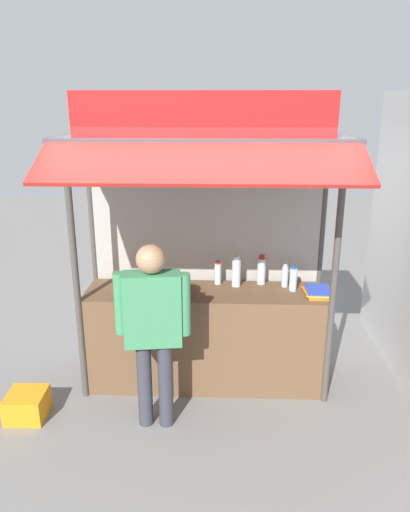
# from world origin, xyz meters

# --- Properties ---
(ground_plane) EXTENTS (20.00, 20.00, 0.00)m
(ground_plane) POSITION_xyz_m (0.00, 0.00, 0.00)
(ground_plane) COLOR slate
(stall_counter) EXTENTS (2.26, 0.58, 0.97)m
(stall_counter) POSITION_xyz_m (0.00, 0.00, 0.49)
(stall_counter) COLOR brown
(stall_counter) RESTS_ON ground
(stall_structure) EXTENTS (2.46, 1.39, 2.77)m
(stall_structure) POSITION_xyz_m (0.00, 0.07, 1.65)
(stall_structure) COLOR #4C4742
(stall_structure) RESTS_ON ground
(water_bottle_far_left) EXTENTS (0.06, 0.06, 0.22)m
(water_bottle_far_left) POSITION_xyz_m (0.77, 0.15, 1.08)
(water_bottle_far_left) COLOR silver
(water_bottle_far_left) RESTS_ON stall_counter
(water_bottle_left) EXTENTS (0.07, 0.07, 0.25)m
(water_bottle_left) POSITION_xyz_m (0.83, 0.05, 1.09)
(water_bottle_left) COLOR silver
(water_bottle_left) RESTS_ON stall_counter
(water_bottle_mid_right) EXTENTS (0.09, 0.09, 0.30)m
(water_bottle_mid_right) POSITION_xyz_m (0.30, 0.15, 1.11)
(water_bottle_mid_right) COLOR silver
(water_bottle_mid_right) RESTS_ON stall_counter
(water_bottle_front_right) EXTENTS (0.07, 0.07, 0.23)m
(water_bottle_front_right) POSITION_xyz_m (0.12, 0.20, 1.08)
(water_bottle_front_right) COLOR silver
(water_bottle_front_right) RESTS_ON stall_counter
(water_bottle_front_left) EXTENTS (0.06, 0.06, 0.23)m
(water_bottle_front_left) POSITION_xyz_m (-0.58, 0.19, 1.08)
(water_bottle_front_left) COLOR silver
(water_bottle_front_left) RESTS_ON stall_counter
(water_bottle_rear_center) EXTENTS (0.08, 0.08, 0.29)m
(water_bottle_rear_center) POSITION_xyz_m (0.54, 0.22, 1.11)
(water_bottle_rear_center) COLOR silver
(water_bottle_rear_center) RESTS_ON stall_counter
(magazine_stack_center) EXTENTS (0.26, 0.32, 0.05)m
(magazine_stack_center) POSITION_xyz_m (1.05, -0.04, 1.00)
(magazine_stack_center) COLOR orange
(magazine_stack_center) RESTS_ON stall_counter
(magazine_stack_far_right) EXTENTS (0.24, 0.28, 0.08)m
(magazine_stack_far_right) POSITION_xyz_m (-0.69, -0.02, 1.01)
(magazine_stack_far_right) COLOR red
(magazine_stack_far_right) RESTS_ON stall_counter
(magazine_stack_back_right) EXTENTS (0.20, 0.27, 0.08)m
(magazine_stack_back_right) POSITION_xyz_m (-0.25, -0.10, 1.01)
(magazine_stack_back_right) COLOR yellow
(magazine_stack_back_right) RESTS_ON stall_counter
(banana_bunch_inner_left) EXTENTS (0.09, 0.09, 0.23)m
(banana_bunch_inner_left) POSITION_xyz_m (0.69, -0.39, 2.13)
(banana_bunch_inner_left) COLOR #332D23
(banana_bunch_leftmost) EXTENTS (0.10, 0.11, 0.26)m
(banana_bunch_leftmost) POSITION_xyz_m (-0.47, -0.39, 2.11)
(banana_bunch_leftmost) COLOR #332D23
(banana_bunch_inner_right) EXTENTS (0.12, 0.12, 0.27)m
(banana_bunch_inner_right) POSITION_xyz_m (0.43, -0.39, 2.10)
(banana_bunch_inner_right) COLOR #332D23
(vendor_person) EXTENTS (0.62, 0.25, 1.63)m
(vendor_person) POSITION_xyz_m (-0.40, -0.69, 0.98)
(vendor_person) COLOR #383842
(vendor_person) RESTS_ON ground
(plastic_crate) EXTENTS (0.34, 0.34, 0.23)m
(plastic_crate) POSITION_xyz_m (-1.56, -0.64, 0.12)
(plastic_crate) COLOR orange
(plastic_crate) RESTS_ON ground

